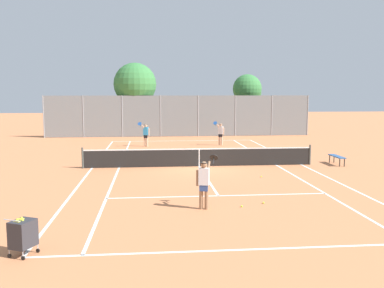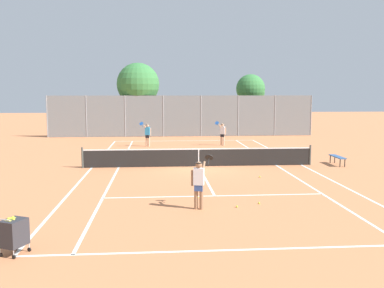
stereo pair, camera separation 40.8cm
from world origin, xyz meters
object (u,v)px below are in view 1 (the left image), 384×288
(loose_tennis_ball_1, at_px, (202,197))
(tree_behind_right, at_px, (248,90))
(tennis_net, at_px, (199,157))
(loose_tennis_ball_0, at_px, (263,203))
(courtside_bench, at_px, (337,157))
(loose_tennis_ball_2, at_px, (261,177))
(ball_cart, at_px, (23,233))
(loose_tennis_ball_3, at_px, (242,206))
(player_far_right, at_px, (221,133))
(player_far_left, at_px, (146,134))
(player_near_side, at_px, (204,182))
(tree_behind_left, at_px, (135,85))

(loose_tennis_ball_1, distance_m, tree_behind_right, 26.53)
(tennis_net, height_order, loose_tennis_ball_0, tennis_net)
(courtside_bench, distance_m, tree_behind_right, 18.89)
(loose_tennis_ball_1, height_order, loose_tennis_ball_2, same)
(ball_cart, distance_m, loose_tennis_ball_3, 7.11)
(player_far_right, height_order, loose_tennis_ball_3, player_far_right)
(ball_cart, relative_size, player_far_left, 0.54)
(loose_tennis_ball_2, bearing_deg, player_far_left, 114.69)
(player_near_side, bearing_deg, loose_tennis_ball_0, 12.54)
(loose_tennis_ball_3, bearing_deg, ball_cart, -148.56)
(tree_behind_right, bearing_deg, loose_tennis_ball_3, -103.25)
(ball_cart, distance_m, loose_tennis_ball_0, 8.04)
(ball_cart, bearing_deg, loose_tennis_ball_1, 46.04)
(tennis_net, height_order, player_far_right, player_far_right)
(player_near_side, distance_m, tree_behind_left, 25.50)
(tennis_net, xyz_separation_m, tree_behind_right, (6.77, 18.42, 3.58))
(loose_tennis_ball_1, bearing_deg, loose_tennis_ball_3, -47.80)
(tennis_net, height_order, player_near_side, player_near_side)
(loose_tennis_ball_3, bearing_deg, loose_tennis_ball_0, 24.31)
(tree_behind_left, bearing_deg, tree_behind_right, 7.99)
(tennis_net, distance_m, player_far_left, 9.00)
(loose_tennis_ball_1, xyz_separation_m, loose_tennis_ball_2, (3.17, 3.61, 0.00))
(player_far_right, bearing_deg, tree_behind_left, 128.00)
(tennis_net, bearing_deg, loose_tennis_ball_0, -79.75)
(ball_cart, xyz_separation_m, loose_tennis_ball_3, (6.05, 3.70, -0.50))
(loose_tennis_ball_0, height_order, tree_behind_left, tree_behind_left)
(courtside_bench, distance_m, tree_behind_left, 20.82)
(ball_cart, bearing_deg, tree_behind_left, 86.70)
(player_far_left, relative_size, courtside_bench, 1.18)
(tree_behind_left, bearing_deg, courtside_bench, -56.50)
(loose_tennis_ball_1, bearing_deg, tree_behind_left, 97.70)
(player_near_side, distance_m, player_far_right, 17.17)
(loose_tennis_ball_0, bearing_deg, player_far_left, 104.68)
(loose_tennis_ball_0, relative_size, tree_behind_left, 0.01)
(tree_behind_left, bearing_deg, player_far_right, -52.00)
(player_far_right, bearing_deg, courtside_bench, -61.16)
(ball_cart, xyz_separation_m, tree_behind_right, (12.28, 30.16, 3.56))
(player_near_side, xyz_separation_m, player_far_right, (3.31, 16.85, 0.00))
(tree_behind_left, height_order, tree_behind_right, tree_behind_left)
(courtside_bench, bearing_deg, loose_tennis_ball_3, -130.86)
(loose_tennis_ball_2, relative_size, courtside_bench, 0.04)
(player_far_left, height_order, loose_tennis_ball_1, player_far_left)
(tennis_net, bearing_deg, player_far_left, 108.50)
(player_far_left, bearing_deg, loose_tennis_ball_2, -65.31)
(tree_behind_left, xyz_separation_m, tree_behind_right, (10.63, 1.49, -0.35))
(player_near_side, relative_size, tree_behind_right, 0.32)
(loose_tennis_ball_1, relative_size, loose_tennis_ball_2, 1.00)
(tennis_net, height_order, loose_tennis_ball_3, tennis_net)
(player_near_side, distance_m, loose_tennis_ball_3, 1.57)
(ball_cart, height_order, player_far_right, player_far_right)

